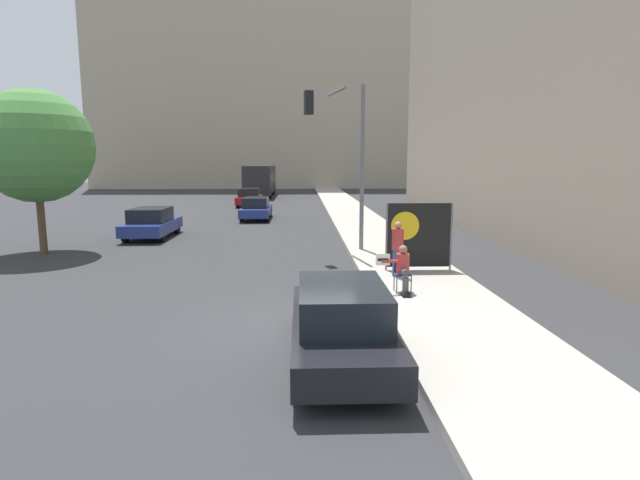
{
  "coord_description": "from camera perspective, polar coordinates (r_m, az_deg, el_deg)",
  "views": [
    {
      "loc": [
        0.03,
        -10.32,
        3.5
      ],
      "look_at": [
        0.57,
        3.89,
        1.29
      ],
      "focal_mm": 28.0,
      "sensor_mm": 36.0,
      "label": 1
    }
  ],
  "objects": [
    {
      "name": "jogger_on_sidewalk",
      "position": [
        14.78,
        8.86,
        -0.99
      ],
      "size": [
        0.34,
        0.34,
        1.62
      ],
      "rotation": [
        0.0,
        0.0,
        3.69
      ],
      "color": "#334775",
      "rests_on": "sidewalk_curb"
    },
    {
      "name": "building_backdrop_right",
      "position": [
        27.85,
        29.04,
        22.9
      ],
      "size": [
        10.0,
        32.0,
        21.51
      ],
      "color": "gray",
      "rests_on": "ground_plane"
    },
    {
      "name": "city_bus_on_road",
      "position": [
        51.97,
        -6.83,
        6.95
      ],
      "size": [
        2.6,
        10.61,
        3.17
      ],
      "color": "#232328",
      "rests_on": "ground_plane"
    },
    {
      "name": "seated_protester",
      "position": [
        12.96,
        9.43,
        -3.12
      ],
      "size": [
        0.91,
        0.77,
        1.22
      ],
      "rotation": [
        0.0,
        0.0,
        -0.21
      ],
      "color": "#474C56",
      "rests_on": "sidewalk_curb"
    },
    {
      "name": "parked_car_curbside",
      "position": [
        8.94,
        2.48,
        -9.37
      ],
      "size": [
        1.73,
        4.47,
        1.41
      ],
      "color": "black",
      "rests_on": "ground_plane"
    },
    {
      "name": "ground_plane",
      "position": [
        10.9,
        -2.26,
        -9.9
      ],
      "size": [
        160.0,
        160.0,
        0.0
      ],
      "primitive_type": "plane",
      "color": "#303033"
    },
    {
      "name": "car_on_road_nearest",
      "position": [
        24.6,
        -18.68,
        1.88
      ],
      "size": [
        1.84,
        4.28,
        1.41
      ],
      "color": "navy",
      "rests_on": "ground_plane"
    },
    {
      "name": "protest_banner",
      "position": [
        15.72,
        11.17,
        0.56
      ],
      "size": [
        2.07,
        0.06,
        2.09
      ],
      "color": "slate",
      "rests_on": "sidewalk_curb"
    },
    {
      "name": "traffic_light_pole",
      "position": [
        18.89,
        2.73,
        11.14
      ],
      "size": [
        2.28,
        2.05,
        6.17
      ],
      "color": "slate",
      "rests_on": "sidewalk_curb"
    },
    {
      "name": "sidewalk_curb",
      "position": [
        25.77,
        5.36,
        1.21
      ],
      "size": [
        3.12,
        90.0,
        0.18
      ],
      "primitive_type": "cube",
      "color": "#A8A399",
      "rests_on": "ground_plane"
    },
    {
      "name": "street_tree_near_curb",
      "position": [
        21.89,
        -29.79,
        9.27
      ],
      "size": [
        4.25,
        4.25,
        6.23
      ],
      "color": "brown",
      "rests_on": "ground_plane"
    },
    {
      "name": "building_backdrop_far",
      "position": [
        74.15,
        -3.91,
        18.86
      ],
      "size": [
        52.0,
        12.0,
        32.8
      ],
      "color": "tan",
      "rests_on": "ground_plane"
    },
    {
      "name": "car_on_road_midblock",
      "position": [
        31.15,
        -7.31,
        3.62
      ],
      "size": [
        1.71,
        4.51,
        1.38
      ],
      "color": "navy",
      "rests_on": "ground_plane"
    },
    {
      "name": "car_on_road_distant",
      "position": [
        40.59,
        -8.08,
        4.85
      ],
      "size": [
        1.81,
        4.38,
        1.45
      ],
      "color": "maroon",
      "rests_on": "ground_plane"
    }
  ]
}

